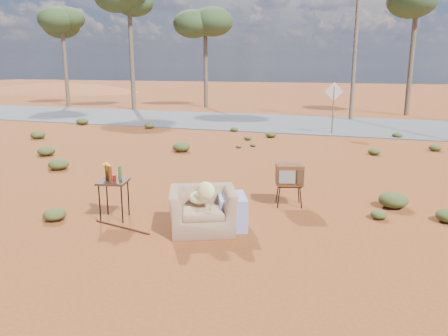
% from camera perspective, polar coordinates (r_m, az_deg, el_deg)
% --- Properties ---
extents(ground, '(140.00, 140.00, 0.00)m').
position_cam_1_polar(ground, '(7.97, -4.82, -7.71)').
color(ground, brown).
rests_on(ground, ground).
extents(highway, '(140.00, 7.00, 0.04)m').
position_cam_1_polar(highway, '(22.21, 10.69, 5.68)').
color(highway, '#565659').
rests_on(highway, ground).
extents(dirt_mound, '(26.00, 18.00, 2.00)m').
position_cam_1_polar(dirt_mound, '(52.56, -20.67, 9.28)').
color(dirt_mound, '#A14626').
rests_on(dirt_mound, ground).
extents(armchair, '(1.49, 1.32, 1.00)m').
position_cam_1_polar(armchair, '(7.70, -2.08, -4.74)').
color(armchair, '#8E694D').
rests_on(armchair, ground).
extents(tv_unit, '(0.64, 0.57, 0.88)m').
position_cam_1_polar(tv_unit, '(9.06, 8.55, -0.92)').
color(tv_unit, black).
rests_on(tv_unit, ground).
extents(side_table, '(0.64, 0.64, 1.05)m').
position_cam_1_polar(side_table, '(8.44, -14.45, -1.37)').
color(side_table, '#331D12').
rests_on(side_table, ground).
extents(rusty_bar, '(1.27, 0.32, 0.03)m').
position_cam_1_polar(rusty_bar, '(8.11, -13.19, -7.52)').
color(rusty_bar, '#492413').
rests_on(rusty_bar, ground).
extents(road_sign, '(0.78, 0.06, 2.19)m').
position_cam_1_polar(road_sign, '(18.93, 14.13, 8.76)').
color(road_sign, brown).
rests_on(road_sign, ground).
extents(eucalyptus_far_left, '(3.20, 3.20, 7.10)m').
position_cam_1_polar(eucalyptus_far_left, '(34.20, -20.43, 17.62)').
color(eucalyptus_far_left, brown).
rests_on(eucalyptus_far_left, ground).
extents(eucalyptus_left, '(3.20, 3.20, 8.10)m').
position_cam_1_polar(eucalyptus_left, '(30.14, -12.31, 20.70)').
color(eucalyptus_left, brown).
rests_on(eucalyptus_left, ground).
extents(eucalyptus_near_left, '(3.20, 3.20, 6.60)m').
position_cam_1_polar(eucalyptus_near_left, '(30.96, -2.46, 18.03)').
color(eucalyptus_near_left, brown).
rests_on(eucalyptus_near_left, ground).
extents(eucalyptus_center, '(3.20, 3.20, 7.60)m').
position_cam_1_polar(eucalyptus_center, '(28.13, 23.91, 19.47)').
color(eucalyptus_center, brown).
rests_on(eucalyptus_center, ground).
extents(utility_pole_center, '(1.40, 0.20, 8.00)m').
position_cam_1_polar(utility_pole_center, '(24.38, 16.82, 15.74)').
color(utility_pole_center, brown).
rests_on(utility_pole_center, ground).
extents(scrub_patch, '(17.49, 8.07, 0.33)m').
position_cam_1_polar(scrub_patch, '(12.17, -0.22, 0.38)').
color(scrub_patch, '#3F4D21').
rests_on(scrub_patch, ground).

